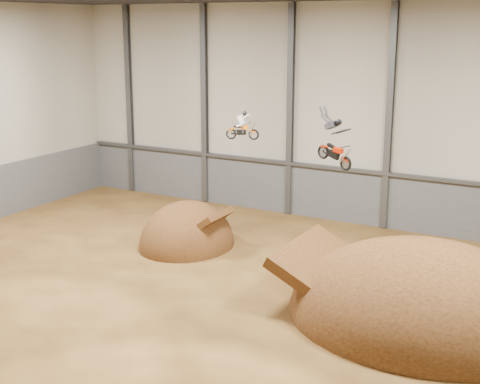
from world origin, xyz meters
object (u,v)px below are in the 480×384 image
Objects in this scene: takeoff_ramp at (187,246)px; fmx_rider_a at (242,124)px; fmx_rider_b at (334,139)px; landing_ramp at (422,319)px.

takeoff_ramp is 3.30× the size of fmx_rider_a.
fmx_rider_b reaches higher than fmx_rider_a.
landing_ramp is 6.44× the size of fmx_rider_a.
fmx_rider_b is at bearing -10.36° from takeoff_ramp.
takeoff_ramp is at bearing 174.83° from fmx_rider_a.
fmx_rider_a is (-11.09, 3.70, 7.37)m from landing_ramp.
takeoff_ramp is 2.15× the size of fmx_rider_b.
takeoff_ramp is at bearing 167.22° from landing_ramp.
landing_ramp is at bearing 4.07° from fmx_rider_b.
takeoff_ramp is 14.94m from landing_ramp.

